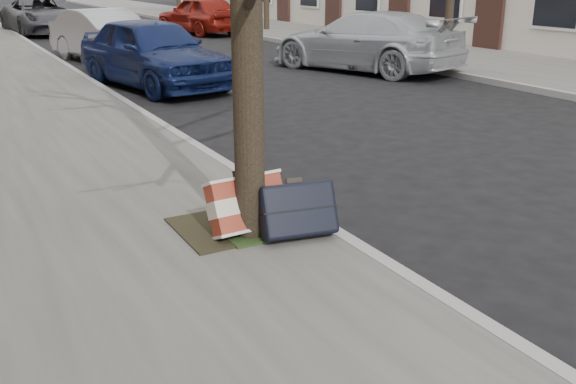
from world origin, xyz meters
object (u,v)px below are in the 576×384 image
suitcase_navy (298,210)px  car_near_mid (107,36)px  car_near_front (153,52)px  suitcase_red (247,204)px

suitcase_navy → car_near_mid: car_near_mid is taller
suitcase_navy → car_near_mid: 12.41m
suitcase_navy → car_near_front: 8.24m
suitcase_red → suitcase_navy: (0.30, -0.29, -0.00)m
suitcase_red → car_near_mid: bearing=78.0°
car_near_front → suitcase_navy: bearing=-110.5°
suitcase_navy → car_near_front: (1.39, 8.12, 0.32)m
car_near_front → car_near_mid: 4.20m
car_near_front → suitcase_red: bearing=-113.0°
car_near_front → car_near_mid: size_ratio=1.03×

